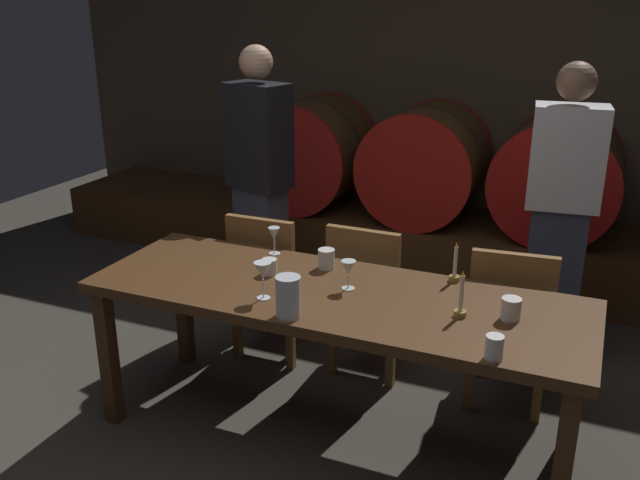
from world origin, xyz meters
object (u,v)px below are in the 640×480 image
chair_center (369,292)px  cup_center_right (494,347)px  wine_barrel_center (426,163)px  cup_far_right (511,309)px  candle_right (461,304)px  cup_far_left (269,267)px  cup_center_left (326,259)px  guest_left (260,183)px  wine_glass_center (263,272)px  candle_left (455,271)px  guest_right (560,214)px  dining_table (334,307)px  chair_right (510,320)px  pitcher (288,297)px  chair_left (270,279)px  wine_barrel_right (558,176)px  wine_barrel_left (311,152)px  wine_glass_left (274,235)px  wine_glass_right (348,269)px

chair_center → cup_center_right: chair_center is taller
wine_barrel_center → cup_far_right: (0.96, -2.23, -0.02)m
wine_barrel_center → candle_right: (0.76, -2.29, -0.01)m
chair_center → cup_far_left: bearing=62.0°
chair_center → candle_right: candle_right is taller
chair_center → cup_center_left: (-0.09, -0.38, 0.32)m
guest_left → wine_glass_center: (0.69, -1.27, -0.01)m
candle_left → cup_far_right: bearing=-45.1°
guest_right → cup_far_left: guest_right is taller
dining_table → guest_left: size_ratio=1.30×
wine_barrel_center → guest_right: bearing=-45.0°
cup_center_left → cup_far_right: cup_center_left is taller
chair_right → cup_center_left: size_ratio=9.14×
wine_barrel_center → pitcher: wine_barrel_center is taller
wine_barrel_center → dining_table: size_ratio=0.37×
chair_left → guest_right: (1.47, 0.65, 0.38)m
wine_barrel_center → candle_right: wine_barrel_center is taller
wine_barrel_right → wine_barrel_left: bearing=180.0°
candle_left → cup_far_left: bearing=-162.3°
guest_right → candle_left: (-0.38, -0.90, -0.06)m
dining_table → chair_left: size_ratio=2.56×
wine_barrel_right → dining_table: 2.38m
chair_left → cup_far_left: size_ratio=11.66×
wine_barrel_left → cup_far_left: size_ratio=11.19×
wine_barrel_right → guest_right: 1.04m
chair_right → guest_right: 0.76m
chair_right → guest_left: bearing=-22.0°
cup_far_left → cup_far_right: 1.13m
candle_right → wine_glass_center: bearing=-168.8°
wine_barrel_right → guest_right: guest_right is taller
wine_barrel_center → wine_glass_left: 1.97m
dining_table → chair_center: chair_center is taller
dining_table → guest_left: guest_left is taller
wine_barrel_center → guest_left: guest_left is taller
candle_left → wine_glass_right: bearing=-146.7°
guest_left → wine_glass_right: size_ratio=12.78×
candle_left → wine_glass_right: candle_left is taller
chair_left → cup_center_left: 0.67m
cup_center_right → cup_far_right: same height
pitcher → chair_right: bearing=48.7°
wine_barrel_right → wine_glass_left: size_ratio=5.92×
wine_barrel_center → cup_center_left: 2.02m
wine_glass_left → wine_glass_center: wine_glass_center is taller
chair_left → cup_far_right: (1.39, -0.55, 0.32)m
chair_right → cup_far_right: (0.06, -0.55, 0.32)m
guest_right → cup_center_left: guest_right is taller
chair_left → wine_glass_left: bearing=122.4°
chair_left → wine_glass_center: bearing=115.4°
chair_right → candle_left: 0.47m
cup_far_right → wine_glass_right: bearing=178.1°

